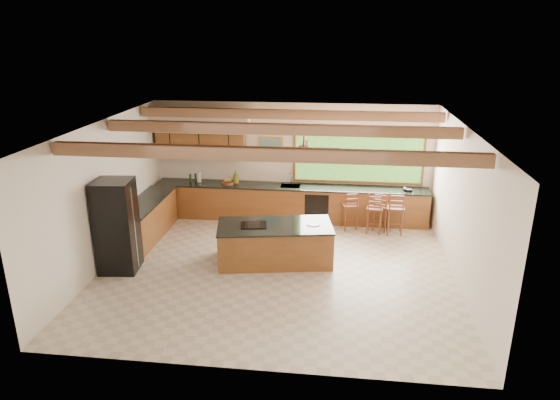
# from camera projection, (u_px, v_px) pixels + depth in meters

# --- Properties ---
(ground) EXTENTS (7.20, 7.20, 0.00)m
(ground) POSITION_uv_depth(u_px,v_px,m) (276.00, 269.00, 10.40)
(ground) COLOR beige
(ground) RESTS_ON ground
(room_shell) EXTENTS (7.27, 6.54, 3.02)m
(room_shell) POSITION_uv_depth(u_px,v_px,m) (272.00, 158.00, 10.31)
(room_shell) COLOR silver
(room_shell) RESTS_ON ground
(counter_run) EXTENTS (7.12, 3.10, 1.27)m
(counter_run) POSITION_uv_depth(u_px,v_px,m) (257.00, 206.00, 12.71)
(counter_run) COLOR brown
(counter_run) RESTS_ON ground
(island) EXTENTS (2.57, 1.53, 0.86)m
(island) POSITION_uv_depth(u_px,v_px,m) (275.00, 243.00, 10.64)
(island) COLOR brown
(island) RESTS_ON ground
(refrigerator) EXTENTS (0.82, 0.80, 1.93)m
(refrigerator) POSITION_uv_depth(u_px,v_px,m) (117.00, 226.00, 10.11)
(refrigerator) COLOR black
(refrigerator) RESTS_ON ground
(bar_stool_a) EXTENTS (0.47, 0.47, 1.04)m
(bar_stool_a) POSITION_uv_depth(u_px,v_px,m) (350.00, 206.00, 12.27)
(bar_stool_a) COLOR brown
(bar_stool_a) RESTS_ON ground
(bar_stool_b) EXTENTS (0.48, 0.48, 1.04)m
(bar_stool_b) POSITION_uv_depth(u_px,v_px,m) (382.00, 207.00, 12.19)
(bar_stool_b) COLOR brown
(bar_stool_b) RESTS_ON ground
(bar_stool_c) EXTENTS (0.43, 0.43, 1.06)m
(bar_stool_c) POSITION_uv_depth(u_px,v_px,m) (375.00, 209.00, 12.02)
(bar_stool_c) COLOR brown
(bar_stool_c) RESTS_ON ground
(bar_stool_d) EXTENTS (0.42, 0.42, 1.12)m
(bar_stool_d) POSITION_uv_depth(u_px,v_px,m) (396.00, 209.00, 11.95)
(bar_stool_d) COLOR brown
(bar_stool_d) RESTS_ON ground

